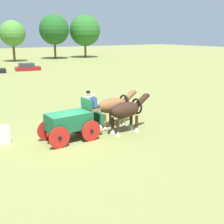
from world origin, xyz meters
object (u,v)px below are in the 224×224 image
Objects in this scene: show_wagon at (72,121)px; parked_vehicle_e at (27,67)px; draft_horse_off at (127,110)px; draft_horse_near at (114,106)px.

show_wagon reaches higher than parked_vehicle_e.
draft_horse_off is 0.75× the size of parked_vehicle_e.
draft_horse_near is 1.02× the size of draft_horse_off.
show_wagon is 1.69× the size of draft_horse_near.
draft_horse_near reaches higher than draft_horse_off.
show_wagon reaches higher than draft_horse_near.
parked_vehicle_e is (5.33, 33.79, -0.84)m from draft_horse_off.
show_wagon is 3.42m from draft_horse_near.
draft_horse_near is 32.94m from parked_vehicle_e.
parked_vehicle_e is (8.69, 33.22, -0.61)m from show_wagon.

